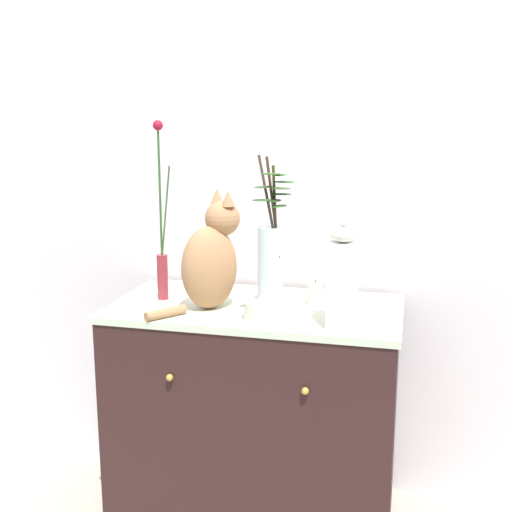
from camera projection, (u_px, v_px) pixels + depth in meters
wall_back at (277, 169)px, 2.52m from camera, size 4.40×0.08×2.60m
sideboard at (256, 414)px, 2.38m from camera, size 1.03×0.56×0.84m
cat_sitting at (211, 259)px, 2.23m from camera, size 0.29×0.34×0.41m
vase_slim_green at (162, 249)px, 2.33m from camera, size 0.06×0.04×0.65m
bowl_porcelain at (270, 310)px, 2.13m from camera, size 0.17×0.17×0.06m
vase_glass_clear at (271, 257)px, 2.08m from camera, size 0.14×0.13×0.48m
jar_lidded_porcelain at (342, 279)px, 2.02m from camera, size 0.09×0.09×0.35m
candle_pillar at (315, 294)px, 2.28m from camera, size 0.05×0.05×0.09m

